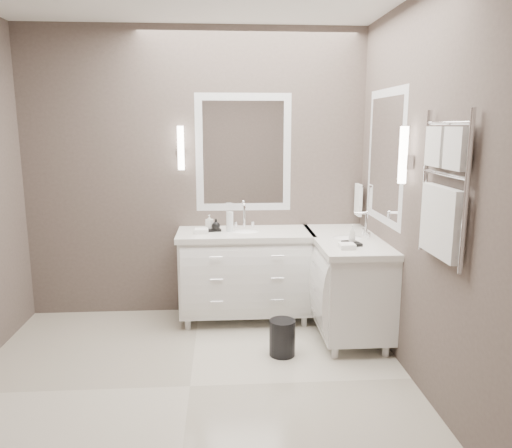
{
  "coord_description": "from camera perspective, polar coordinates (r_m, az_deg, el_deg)",
  "views": [
    {
      "loc": [
        0.24,
        -3.25,
        1.81
      ],
      "look_at": [
        0.52,
        0.7,
        1.02
      ],
      "focal_mm": 35.0,
      "sensor_mm": 36.0,
      "label": 1
    }
  ],
  "objects": [
    {
      "name": "mirror_right",
      "position": [
        4.27,
        14.54,
        7.43
      ],
      "size": [
        0.02,
        0.9,
        1.1
      ],
      "color": "white",
      "rests_on": "wall_right"
    },
    {
      "name": "sconce_back",
      "position": [
        4.69,
        -8.59,
        8.49
      ],
      "size": [
        0.06,
        0.06,
        0.4
      ],
      "color": "white",
      "rests_on": "wall_back"
    },
    {
      "name": "wall_front",
      "position": [
        1.82,
        -11.55,
        -3.6
      ],
      "size": [
        3.2,
        0.01,
        2.7
      ],
      "primitive_type": "cube",
      "color": "#544843",
      "rests_on": "floor"
    },
    {
      "name": "floor",
      "position": [
        3.73,
        -7.55,
        -17.97
      ],
      "size": [
        3.2,
        3.0,
        0.01
      ],
      "primitive_type": "cube",
      "color": "beige",
      "rests_on": "ground"
    },
    {
      "name": "wall_right",
      "position": [
        3.55,
        18.68,
        3.24
      ],
      "size": [
        0.01,
        3.0,
        2.7
      ],
      "primitive_type": "cube",
      "color": "#544843",
      "rests_on": "floor"
    },
    {
      "name": "vanity_back",
      "position": [
        4.67,
        -1.24,
        -5.21
      ],
      "size": [
        1.24,
        0.59,
        0.97
      ],
      "color": "white",
      "rests_on": "floor"
    },
    {
      "name": "towel_ladder",
      "position": [
        3.16,
        20.56,
        2.96
      ],
      "size": [
        0.06,
        0.58,
        0.9
      ],
      "color": "white",
      "rests_on": "wall_right"
    },
    {
      "name": "mirror_back",
      "position": [
        4.75,
        -1.45,
        8.13
      ],
      "size": [
        0.9,
        0.02,
        1.1
      ],
      "color": "white",
      "rests_on": "wall_back"
    },
    {
      "name": "waste_bin",
      "position": [
        4.08,
        3.02,
        -12.84
      ],
      "size": [
        0.25,
        0.25,
        0.29
      ],
      "primitive_type": "cylinder",
      "rotation": [
        0.0,
        0.0,
        0.26
      ],
      "color": "black",
      "rests_on": "floor"
    },
    {
      "name": "sconce_right",
      "position": [
        3.7,
        16.46,
        7.45
      ],
      "size": [
        0.06,
        0.06,
        0.4
      ],
      "color": "white",
      "rests_on": "wall_right"
    },
    {
      "name": "soap_bottle_a",
      "position": [
        4.61,
        -5.34,
        0.29
      ],
      "size": [
        0.08,
        0.08,
        0.13
      ],
      "primitive_type": "imported",
      "rotation": [
        0.0,
        0.0,
        -0.42
      ],
      "color": "white",
      "rests_on": "amenity_tray_back"
    },
    {
      "name": "vanity_right",
      "position": [
        4.49,
        10.26,
        -6.09
      ],
      "size": [
        0.59,
        1.24,
        0.97
      ],
      "color": "white",
      "rests_on": "floor"
    },
    {
      "name": "soap_bottle_b",
      "position": [
        4.57,
        -4.6,
        -0.01
      ],
      "size": [
        0.08,
        0.08,
        0.1
      ],
      "primitive_type": "imported",
      "rotation": [
        0.0,
        0.0,
        -0.05
      ],
      "color": "black",
      "rests_on": "amenity_tray_back"
    },
    {
      "name": "amenity_tray_back",
      "position": [
        4.61,
        -4.96,
        -0.66
      ],
      "size": [
        0.16,
        0.13,
        0.02
      ],
      "primitive_type": "cube",
      "rotation": [
        0.0,
        0.0,
        0.2
      ],
      "color": "black",
      "rests_on": "vanity_back"
    },
    {
      "name": "soap_bottle_c",
      "position": [
        4.11,
        10.93,
        -1.07
      ],
      "size": [
        0.07,
        0.07,
        0.14
      ],
      "primitive_type": "imported",
      "rotation": [
        0.0,
        0.0,
        -0.43
      ],
      "color": "white",
      "rests_on": "amenity_tray_right"
    },
    {
      "name": "wall_back",
      "position": [
        4.78,
        -6.87,
        5.67
      ],
      "size": [
        3.2,
        0.01,
        2.7
      ],
      "primitive_type": "cube",
      "color": "#544843",
      "rests_on": "floor"
    },
    {
      "name": "amenity_tray_right",
      "position": [
        4.13,
        10.89,
        -2.2
      ],
      "size": [
        0.15,
        0.18,
        0.02
      ],
      "primitive_type": "cube",
      "rotation": [
        0.0,
        0.0,
        0.19
      ],
      "color": "black",
      "rests_on": "vanity_right"
    },
    {
      "name": "water_bottle",
      "position": [
        4.56,
        -3.01,
        0.27
      ],
      "size": [
        0.07,
        0.07,
        0.18
      ],
      "primitive_type": "cylinder",
      "rotation": [
        0.0,
        0.0,
        0.19
      ],
      "color": "silver",
      "rests_on": "vanity_back"
    },
    {
      "name": "towel_bar_corner",
      "position": [
        4.83,
        11.62,
        2.79
      ],
      "size": [
        0.03,
        0.22,
        0.3
      ],
      "color": "white",
      "rests_on": "wall_right"
    }
  ]
}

